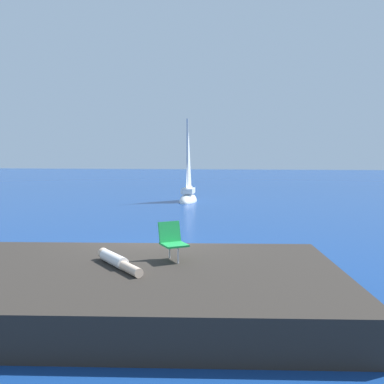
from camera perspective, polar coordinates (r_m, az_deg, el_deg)
ground_plane at (r=11.72m, az=-5.09°, el=-9.45°), size 160.00×160.00×0.00m
shore_ledge at (r=8.30m, az=-7.45°, el=-12.97°), size 8.36×5.58×0.73m
boulder_seaward at (r=11.01m, az=-9.19°, el=-10.44°), size 1.21×1.33×0.87m
boulder_inland at (r=10.80m, az=-8.54°, el=-10.74°), size 1.56×1.61×0.90m
sailboat_near at (r=26.41m, az=-0.54°, el=-0.66°), size 1.10×3.14×5.79m
person_sunbather at (r=8.41m, az=-10.45°, el=-9.38°), size 1.29×1.39×0.25m
beach_chair at (r=8.72m, az=-2.79°, el=-6.58°), size 0.73×0.76×0.80m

